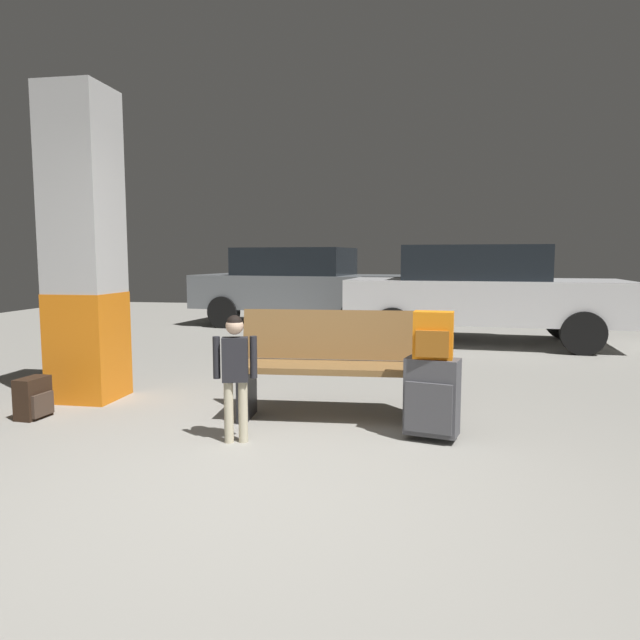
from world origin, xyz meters
name	(u,v)px	position (x,y,z in m)	size (l,w,h in m)	color
ground_plane	(343,369)	(0.00, 4.00, -0.05)	(18.00, 18.00, 0.10)	gray
structural_pillar	(84,248)	(-2.13, 1.87, 1.41)	(0.57, 0.57, 2.85)	orange
bench	(334,366)	(0.24, 1.60, 0.44)	(1.63, 0.61, 0.89)	brown
suitcase	(432,397)	(1.02, 1.14, 0.32)	(0.42, 0.31, 0.60)	#4C4C51
backpack_bright	(433,336)	(1.03, 1.14, 0.77)	(0.29, 0.21, 0.34)	orange
child	(235,365)	(-0.36, 0.85, 0.57)	(0.30, 0.18, 0.92)	beige
backpack_dark_floor	(34,398)	(-2.22, 1.18, 0.17)	(0.21, 0.29, 0.34)	black
parked_car_far	(301,284)	(-1.37, 8.00, 0.81)	(4.30, 2.25, 1.51)	slate
parked_car_near	(481,291)	(1.86, 6.19, 0.81)	(4.22, 2.04, 1.51)	silver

